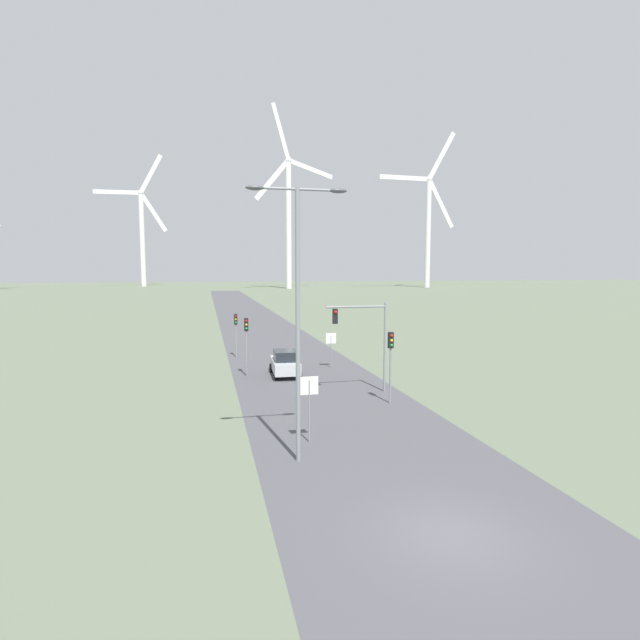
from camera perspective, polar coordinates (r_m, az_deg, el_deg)
name	(u,v)px	position (r m, az deg, el deg)	size (l,w,h in m)	color
ground_plane	(452,534)	(16.02, 14.85, -22.59)	(600.00, 600.00, 0.00)	#5B6651
road_surface	(263,332)	(61.25, -6.54, -1.33)	(10.00, 240.00, 0.01)	#47474C
streetlamp	(298,293)	(19.15, -2.57, 3.14)	(3.88, 0.32, 10.67)	gray
stop_sign_near	(309,396)	(21.98, -1.24, -8.72)	(0.81, 0.07, 2.94)	gray
stop_sign_far	(331,343)	(38.51, 1.26, -2.70)	(0.81, 0.07, 2.69)	gray
traffic_light_post_near_left	(246,334)	(35.60, -8.41, -1.58)	(0.28, 0.34, 4.15)	gray
traffic_light_post_near_right	(391,351)	(28.35, 8.08, -3.57)	(0.28, 0.33, 4.07)	gray
traffic_light_post_mid_left	(236,326)	(43.53, -9.60, -0.63)	(0.28, 0.34, 3.75)	gray
traffic_light_mast_overhead	(364,329)	(30.49, 5.10, -1.06)	(3.81, 0.35, 5.57)	gray
car_approaching	(285,363)	(35.84, -4.00, -4.92)	(1.99, 4.18, 1.83)	#B7BCC1
wind_turbine_left	(142,228)	(240.98, -19.69, 9.86)	(29.86, 7.96, 59.24)	white
wind_turbine_center	(289,210)	(200.52, -3.62, 12.42)	(33.76, 13.69, 70.41)	white
wind_turbine_right	(428,220)	(217.75, 12.27, 11.13)	(34.62, 3.51, 64.95)	white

